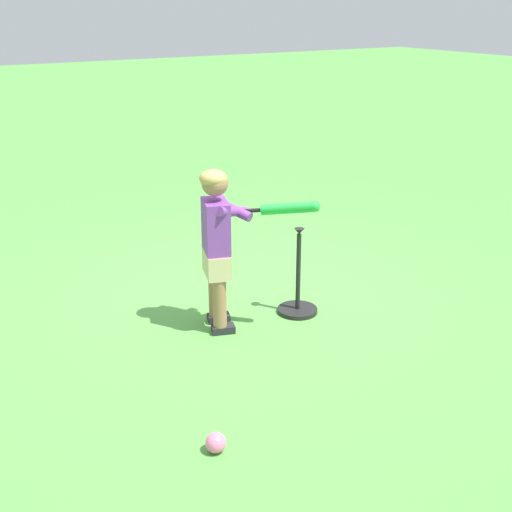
{
  "coord_description": "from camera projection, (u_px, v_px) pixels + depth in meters",
  "views": [
    {
      "loc": [
        3.9,
        -2.28,
        2.07
      ],
      "look_at": [
        0.25,
        -0.03,
        0.45
      ],
      "focal_mm": 48.03,
      "sensor_mm": 36.0,
      "label": 1
    }
  ],
  "objects": [
    {
      "name": "ground_plane",
      "position": [
        242.0,
        303.0,
        4.96
      ],
      "size": [
        40.0,
        40.0,
        0.0
      ],
      "primitive_type": "plane",
      "color": "#519942"
    },
    {
      "name": "child_batter",
      "position": [
        221.0,
        235.0,
        4.36
      ],
      "size": [
        0.59,
        0.63,
        1.08
      ],
      "color": "#232328",
      "rests_on": "ground"
    },
    {
      "name": "batting_tee",
      "position": [
        298.0,
        299.0,
        4.77
      ],
      "size": [
        0.28,
        0.28,
        0.62
      ],
      "color": "black",
      "rests_on": "ground"
    },
    {
      "name": "play_ball_center_lawn",
      "position": [
        216.0,
        443.0,
        3.32
      ],
      "size": [
        0.1,
        0.1,
        0.1
      ],
      "primitive_type": "sphere",
      "color": "pink",
      "rests_on": "ground"
    }
  ]
}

